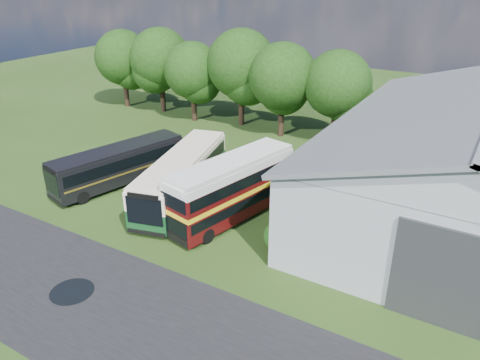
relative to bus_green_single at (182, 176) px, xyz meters
The scene contains 15 objects.
ground 8.97m from the bus_green_single, 70.02° to the right, with size 120.00×120.00×0.00m, color #233912.
asphalt_road 12.90m from the bus_green_single, 61.95° to the right, with size 60.00×8.00×0.02m, color black.
puddle 11.51m from the bus_green_single, 82.37° to the right, with size 2.20×2.20×0.01m, color black.
tree_far_left 25.72m from the bus_green_single, 141.82° to the left, with size 6.12×6.12×8.64m.
tree_left_a 22.48m from the bus_green_single, 132.75° to the left, with size 6.46×6.46×9.12m.
tree_left_b 18.55m from the bus_green_single, 123.28° to the left, with size 5.78×5.78×8.16m.
tree_mid 17.83m from the bus_green_single, 106.81° to the left, with size 6.80×6.80×9.60m.
tree_right_a 16.02m from the bus_green_single, 89.96° to the left, with size 6.26×6.26×8.83m.
tree_right_b 17.48m from the bus_green_single, 72.93° to the left, with size 5.98×5.98×8.45m.
shrub_front 9.07m from the bus_green_single, 14.85° to the right, with size 1.70×1.70×1.70m, color #194714.
shrub_mid 8.78m from the bus_green_single, ahead, with size 1.60×1.60×1.60m, color #194714.
shrub_back 8.94m from the bus_green_single, 11.28° to the left, with size 1.80×1.80×1.80m, color #194714.
bus_green_single is the anchor object (origin of this frame).
bus_maroon_double 4.51m from the bus_green_single, ahead, with size 4.38×9.78×4.08m.
bus_dark_single 5.56m from the bus_green_single, behind, with size 4.87×10.62×2.85m.
Camera 1 is at (15.55, -15.03, 15.04)m, focal length 35.00 mm.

